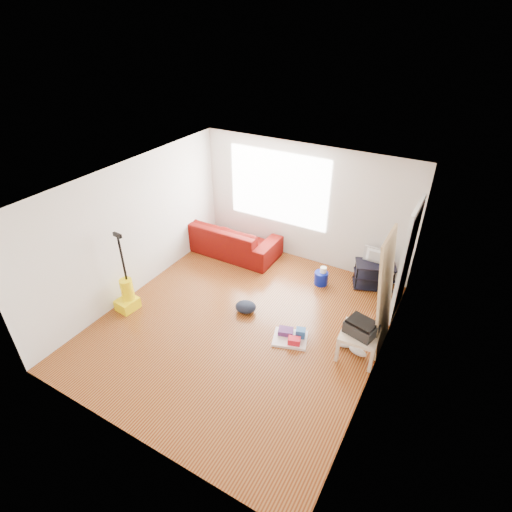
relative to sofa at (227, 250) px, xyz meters
The scene contains 13 objects.
room 2.74m from the sofa, 47.69° to the right, with size 4.51×5.01×2.51m.
sofa is the anchor object (origin of this frame).
tv_stand 3.24m from the sofa, ahead, with size 0.84×0.66×0.51m.
tv 3.29m from the sofa, ahead, with size 0.54×0.07×0.31m, color black.
side_table 3.91m from the sofa, 25.39° to the right, with size 0.60×0.60×0.46m.
printer 3.93m from the sofa, 25.39° to the right, with size 0.52×0.44×0.23m.
bucket 2.32m from the sofa, ahead, with size 0.26×0.26×0.26m, color #071694.
toilet_paper 2.35m from the sofa, ahead, with size 0.12×0.12×0.11m, color white.
cleaning_tray 3.11m from the sofa, 36.93° to the right, with size 0.66×0.59×0.20m.
backpack 2.19m from the sofa, 48.01° to the right, with size 0.38×0.30×0.21m, color black.
sneakers 3.78m from the sofa, 25.32° to the right, with size 0.54×0.28×0.12m.
vacuum 2.63m from the sofa, 99.56° to the right, with size 0.35×0.39×1.51m.
door_panel 3.90m from the sofa, 18.75° to the right, with size 0.04×0.80×1.99m, color tan.
Camera 1 is at (2.80, -4.41, 4.65)m, focal length 28.00 mm.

